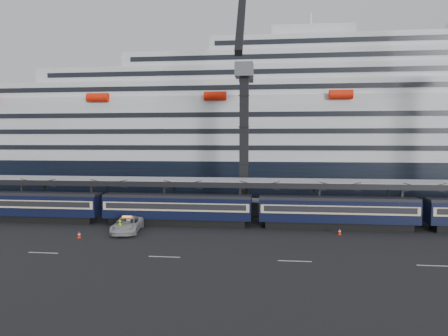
{
  "coord_description": "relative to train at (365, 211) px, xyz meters",
  "views": [
    {
      "loc": [
        -16.43,
        -39.69,
        10.88
      ],
      "look_at": [
        -21.96,
        10.0,
        7.38
      ],
      "focal_mm": 32.0,
      "sensor_mm": 36.0,
      "label": 1
    }
  ],
  "objects": [
    {
      "name": "canopy",
      "position": [
        4.65,
        4.0,
        3.05
      ],
      "size": [
        130.0,
        6.25,
        5.53
      ],
      "color": "gray",
      "rests_on": "ground"
    },
    {
      "name": "worker",
      "position": [
        -28.45,
        -6.57,
        -1.27
      ],
      "size": [
        0.81,
        0.77,
        1.87
      ],
      "primitive_type": "imported",
      "rotation": [
        0.0,
        0.0,
        2.49
      ],
      "color": "#B1D80B",
      "rests_on": "ground"
    },
    {
      "name": "cruise_ship",
      "position": [
        3.57,
        35.99,
        10.14
      ],
      "size": [
        214.09,
        28.84,
        34.0
      ],
      "color": "black",
      "rests_on": "ground"
    },
    {
      "name": "pickup_truck",
      "position": [
        -28.31,
        -4.75,
        -1.3
      ],
      "size": [
        3.8,
        6.8,
        1.8
      ],
      "primitive_type": "imported",
      "rotation": [
        0.0,
        0.0,
        0.13
      ],
      "color": "#A2A3A9",
      "rests_on": "ground"
    },
    {
      "name": "train",
      "position": [
        0.0,
        0.0,
        0.0
      ],
      "size": [
        133.05,
        3.0,
        4.05
      ],
      "color": "black",
      "rests_on": "ground"
    },
    {
      "name": "traffic_cone_b",
      "position": [
        -32.67,
        -8.0,
        -1.81
      ],
      "size": [
        0.4,
        0.4,
        0.8
      ],
      "color": "#F82007",
      "rests_on": "ground"
    },
    {
      "name": "traffic_cone_c",
      "position": [
        -3.55,
        -3.21,
        -1.83
      ],
      "size": [
        0.38,
        0.38,
        0.76
      ],
      "color": "#F82007",
      "rests_on": "ground"
    },
    {
      "name": "crane_dark_near",
      "position": [
        -15.35,
        8.59,
        9.73
      ],
      "size": [
        4.5,
        17.75,
        35.08
      ],
      "color": "#4E5056",
      "rests_on": "ground"
    },
    {
      "name": "ground",
      "position": [
        4.65,
        -10.0,
        -2.2
      ],
      "size": [
        260.0,
        260.0,
        0.0
      ],
      "primitive_type": "plane",
      "color": "black",
      "rests_on": "ground"
    }
  ]
}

